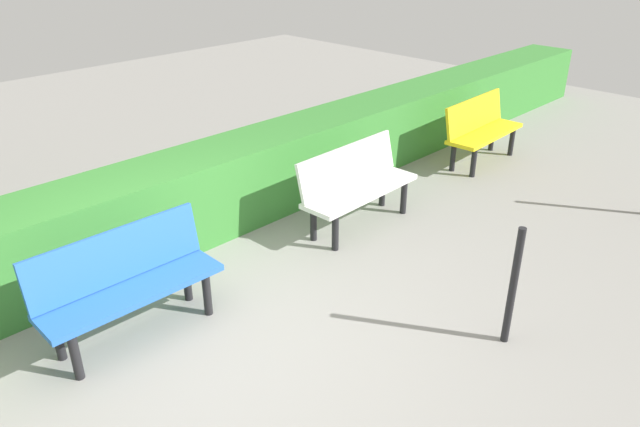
# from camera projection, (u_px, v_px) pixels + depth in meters

# --- Properties ---
(ground_plane) EXTENTS (19.86, 19.86, 0.00)m
(ground_plane) POSITION_uv_depth(u_px,v_px,m) (207.00, 349.00, 4.64)
(ground_plane) COLOR gray
(bench_yellow) EXTENTS (1.38, 0.51, 0.86)m
(bench_yellow) POSITION_uv_depth(u_px,v_px,m) (481.00, 128.00, 8.03)
(bench_yellow) COLOR yellow
(bench_yellow) RESTS_ON ground_plane
(bench_white) EXTENTS (1.46, 0.50, 0.86)m
(bench_white) POSITION_uv_depth(u_px,v_px,m) (356.00, 183.00, 6.35)
(bench_white) COLOR white
(bench_white) RESTS_ON ground_plane
(bench_blue) EXTENTS (1.43, 0.48, 0.86)m
(bench_blue) POSITION_uv_depth(u_px,v_px,m) (127.00, 280.00, 4.64)
(bench_blue) COLOR blue
(bench_blue) RESTS_ON ground_plane
(hedge_row) EXTENTS (15.86, 0.76, 0.86)m
(hedge_row) POSITION_uv_depth(u_px,v_px,m) (199.00, 194.00, 6.21)
(hedge_row) COLOR #387F33
(hedge_row) RESTS_ON ground_plane
(railing_post_mid) EXTENTS (0.06, 0.06, 1.00)m
(railing_post_mid) POSITION_uv_depth(u_px,v_px,m) (513.00, 287.00, 4.52)
(railing_post_mid) COLOR black
(railing_post_mid) RESTS_ON ground_plane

